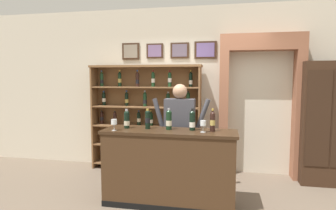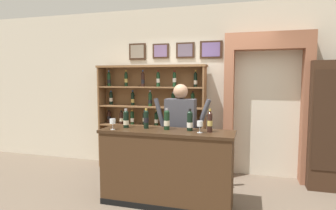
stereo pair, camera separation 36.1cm
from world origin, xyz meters
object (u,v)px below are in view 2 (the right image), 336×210
at_px(shopkeeper, 181,125).
at_px(tasting_bottle_riserva, 210,122).
at_px(tasting_bottle_brunello, 146,119).
at_px(tasting_bottle_vin_santo, 190,121).
at_px(tasting_bottle_grappa, 167,120).
at_px(wine_glass_center, 200,124).
at_px(wine_shelf, 151,115).
at_px(tasting_counter, 167,168).
at_px(tasting_bottle_super_tuscan, 126,119).
at_px(wine_glass_left, 113,122).
at_px(side_cabinet, 336,126).

bearing_deg(shopkeeper, tasting_bottle_riserva, -44.07).
xyz_separation_m(tasting_bottle_brunello, tasting_bottle_vin_santo, (0.62, 0.00, -0.00)).
distance_m(tasting_bottle_grappa, wine_glass_center, 0.48).
distance_m(wine_shelf, tasting_counter, 1.66).
height_order(tasting_bottle_super_tuscan, tasting_bottle_vin_santo, tasting_bottle_vin_santo).
bearing_deg(tasting_bottle_brunello, wine_glass_center, -7.54).
xyz_separation_m(tasting_bottle_grappa, wine_glass_left, (-0.70, -0.21, -0.03)).
distance_m(tasting_counter, shopkeeper, 0.73).
bearing_deg(wine_glass_center, shopkeeper, 124.46).
xyz_separation_m(wine_shelf, tasting_bottle_grappa, (0.71, -1.35, 0.13)).
xyz_separation_m(wine_shelf, side_cabinet, (3.05, -0.16, -0.04)).
distance_m(tasting_bottle_brunello, tasting_bottle_riserva, 0.88).
relative_size(tasting_bottle_brunello, wine_glass_left, 1.86).
height_order(tasting_bottle_grappa, wine_glass_left, tasting_bottle_grappa).
xyz_separation_m(tasting_bottle_super_tuscan, tasting_bottle_vin_santo, (0.91, 0.02, 0.01)).
bearing_deg(shopkeeper, tasting_bottle_vin_santo, -62.65).
xyz_separation_m(tasting_bottle_brunello, wine_glass_center, (0.77, -0.10, -0.03)).
relative_size(wine_shelf, side_cabinet, 1.05).
height_order(tasting_bottle_super_tuscan, wine_glass_center, tasting_bottle_super_tuscan).
bearing_deg(side_cabinet, shopkeeper, -162.73).
relative_size(wine_shelf, wine_glass_center, 13.62).
bearing_deg(tasting_bottle_vin_santo, tasting_bottle_super_tuscan, -178.68).
xyz_separation_m(side_cabinet, tasting_counter, (-2.33, -1.24, -0.48)).
distance_m(tasting_bottle_brunello, tasting_bottle_vin_santo, 0.62).
bearing_deg(tasting_counter, shopkeeper, 83.56).
relative_size(tasting_counter, tasting_bottle_vin_santo, 6.08).
bearing_deg(tasting_bottle_grappa, wine_glass_center, -11.91).
bearing_deg(side_cabinet, tasting_bottle_riserva, -145.68).
xyz_separation_m(wine_shelf, tasting_bottle_vin_santo, (1.02, -1.34, 0.13)).
bearing_deg(tasting_bottle_super_tuscan, tasting_bottle_vin_santo, 1.32).
height_order(tasting_bottle_vin_santo, tasting_bottle_riserva, tasting_bottle_riserva).
height_order(tasting_bottle_riserva, wine_glass_left, tasting_bottle_riserva).
bearing_deg(tasting_bottle_super_tuscan, wine_glass_center, -4.60).
distance_m(tasting_counter, tasting_bottle_vin_santo, 0.72).
xyz_separation_m(shopkeeper, tasting_bottle_brunello, (-0.37, -0.48, 0.15)).
height_order(tasting_bottle_vin_santo, wine_glass_left, tasting_bottle_vin_santo).
relative_size(shopkeeper, tasting_bottle_vin_santo, 5.50).
height_order(tasting_counter, tasting_bottle_vin_santo, tasting_bottle_vin_santo).
relative_size(shopkeeper, tasting_bottle_brunello, 5.89).
bearing_deg(tasting_bottle_vin_santo, shopkeeper, 117.35).
bearing_deg(side_cabinet, wine_shelf, 176.98).
xyz_separation_m(tasting_bottle_riserva, wine_glass_center, (-0.12, -0.08, -0.03)).
distance_m(wine_shelf, tasting_bottle_riserva, 1.88).
distance_m(shopkeeper, wine_glass_center, 0.71).
bearing_deg(wine_glass_left, tasting_bottle_vin_santo, 11.94).
relative_size(tasting_bottle_vin_santo, wine_glass_center, 1.94).
bearing_deg(side_cabinet, tasting_counter, -152.04).
height_order(tasting_bottle_super_tuscan, tasting_bottle_brunello, tasting_bottle_brunello).
bearing_deg(tasting_bottle_brunello, side_cabinet, 24.08).
xyz_separation_m(tasting_bottle_riserva, wine_glass_left, (-1.29, -0.19, -0.03)).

